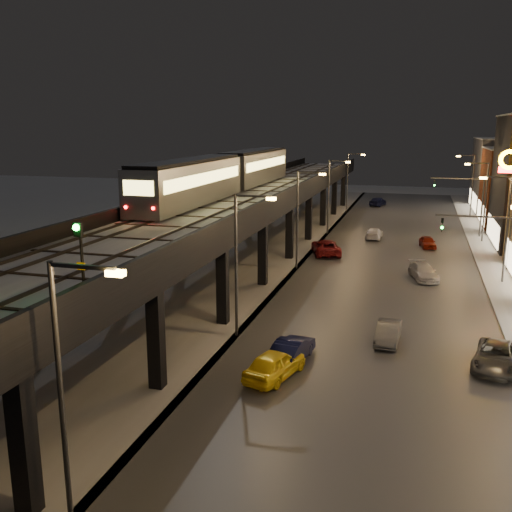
# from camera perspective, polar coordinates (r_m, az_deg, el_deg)

# --- Properties ---
(ground) EXTENTS (220.00, 220.00, 0.00)m
(ground) POSITION_cam_1_polar(r_m,az_deg,el_deg) (25.22, -9.96, -18.24)
(ground) COLOR silver
(road_surface) EXTENTS (17.00, 120.00, 0.06)m
(road_surface) POSITION_cam_1_polar(r_m,az_deg,el_deg) (55.83, 13.20, -0.85)
(road_surface) COLOR #46474D
(road_surface) RESTS_ON ground
(sidewalk_right) EXTENTS (4.00, 120.00, 0.14)m
(sidewalk_right) POSITION_cam_1_polar(r_m,az_deg,el_deg) (56.29, 23.40, -1.43)
(sidewalk_right) COLOR #9FA1A8
(sidewalk_right) RESTS_ON ground
(under_viaduct_pavement) EXTENTS (11.00, 120.00, 0.06)m
(under_viaduct_pavement) POSITION_cam_1_polar(r_m,az_deg,el_deg) (57.99, -0.23, 0.01)
(under_viaduct_pavement) COLOR #9FA1A8
(under_viaduct_pavement) RESTS_ON ground
(elevated_viaduct) EXTENTS (9.00, 100.00, 6.30)m
(elevated_viaduct) POSITION_cam_1_polar(r_m,az_deg,el_deg) (54.01, -1.18, 5.07)
(elevated_viaduct) COLOR black
(elevated_viaduct) RESTS_ON ground
(viaduct_trackbed) EXTENTS (8.40, 100.00, 0.32)m
(viaduct_trackbed) POSITION_cam_1_polar(r_m,az_deg,el_deg) (54.03, -1.15, 5.90)
(viaduct_trackbed) COLOR #B2B7C1
(viaduct_trackbed) RESTS_ON elevated_viaduct
(viaduct_parapet_streetside) EXTENTS (0.30, 100.00, 1.10)m
(viaduct_parapet_streetside) POSITION_cam_1_polar(r_m,az_deg,el_deg) (52.89, 3.40, 6.24)
(viaduct_parapet_streetside) COLOR black
(viaduct_parapet_streetside) RESTS_ON elevated_viaduct
(viaduct_parapet_far) EXTENTS (0.30, 100.00, 1.10)m
(viaduct_parapet_far) POSITION_cam_1_polar(r_m,az_deg,el_deg) (55.43, -5.46, 6.51)
(viaduct_parapet_far) COLOR black
(viaduct_parapet_far) RESTS_ON elevated_viaduct
(streetlight_left_0) EXTENTS (2.57, 0.28, 9.00)m
(streetlight_left_0) POSITION_cam_1_polar(r_m,az_deg,el_deg) (19.20, -18.39, -11.52)
(streetlight_left_0) COLOR #38383A
(streetlight_left_0) RESTS_ON ground
(streetlight_left_1) EXTENTS (2.57, 0.28, 9.00)m
(streetlight_left_1) POSITION_cam_1_polar(r_m,az_deg,el_deg) (34.73, -1.58, 0.04)
(streetlight_left_1) COLOR #38383A
(streetlight_left_1) RESTS_ON ground
(streetlight_left_2) EXTENTS (2.57, 0.28, 9.00)m
(streetlight_left_2) POSITION_cam_1_polar(r_m,az_deg,el_deg) (51.88, 4.46, 4.29)
(streetlight_left_2) COLOR #38383A
(streetlight_left_2) RESTS_ON ground
(streetlight_right_2) EXTENTS (2.56, 0.28, 9.00)m
(streetlight_right_2) POSITION_cam_1_polar(r_m,az_deg,el_deg) (51.31, 23.59, 3.15)
(streetlight_right_2) COLOR #38383A
(streetlight_right_2) RESTS_ON ground
(streetlight_left_3) EXTENTS (2.57, 0.28, 9.00)m
(streetlight_left_3) POSITION_cam_1_polar(r_m,az_deg,el_deg) (69.46, 7.49, 6.40)
(streetlight_left_3) COLOR #38383A
(streetlight_left_3) RESTS_ON ground
(streetlight_right_3) EXTENTS (2.56, 0.28, 9.00)m
(streetlight_right_3) POSITION_cam_1_polar(r_m,az_deg,el_deg) (69.04, 21.77, 5.55)
(streetlight_right_3) COLOR #38383A
(streetlight_right_3) RESTS_ON ground
(streetlight_left_4) EXTENTS (2.57, 0.28, 9.00)m
(streetlight_left_4) POSITION_cam_1_polar(r_m,az_deg,el_deg) (87.21, 9.30, 7.64)
(streetlight_left_4) COLOR #38383A
(streetlight_left_4) RESTS_ON ground
(streetlight_right_4) EXTENTS (2.56, 0.28, 9.00)m
(streetlight_right_4) POSITION_cam_1_polar(r_m,az_deg,el_deg) (86.88, 20.68, 6.97)
(streetlight_right_4) COLOR #38383A
(streetlight_right_4) RESTS_ON ground
(traffic_light_rig_a) EXTENTS (6.10, 0.34, 7.00)m
(traffic_light_rig_a) POSITION_cam_1_polar(r_m,az_deg,el_deg) (42.54, 23.79, 0.31)
(traffic_light_rig_a) COLOR #38383A
(traffic_light_rig_a) RESTS_ON ground
(traffic_light_rig_b) EXTENTS (6.10, 0.34, 7.00)m
(traffic_light_rig_b) POSITION_cam_1_polar(r_m,az_deg,el_deg) (72.01, 20.79, 5.31)
(traffic_light_rig_b) COLOR #38383A
(traffic_light_rig_b) RESTS_ON ground
(subway_train) EXTENTS (3.07, 37.68, 3.67)m
(subway_train) POSITION_cam_1_polar(r_m,az_deg,el_deg) (56.92, -2.84, 8.32)
(subway_train) COLOR gray
(subway_train) RESTS_ON viaduct_trackbed
(rail_signal) EXTENTS (0.33, 0.42, 2.89)m
(rail_signal) POSITION_cam_1_polar(r_m,az_deg,el_deg) (22.01, -17.22, 1.08)
(rail_signal) COLOR black
(rail_signal) RESTS_ON viaduct_trackbed
(car_taxi) EXTENTS (2.87, 4.73, 1.51)m
(car_taxi) POSITION_cam_1_polar(r_m,az_deg,el_deg) (30.34, 1.90, -10.83)
(car_taxi) COLOR yellow
(car_taxi) RESTS_ON ground
(car_near_white) EXTENTS (2.00, 4.37, 1.39)m
(car_near_white) POSITION_cam_1_polar(r_m,az_deg,el_deg) (32.36, 3.61, -9.40)
(car_near_white) COLOR #0C0F34
(car_near_white) RESTS_ON ground
(car_mid_silver) EXTENTS (4.05, 6.00, 1.53)m
(car_mid_silver) POSITION_cam_1_polar(r_m,az_deg,el_deg) (58.90, 7.00, 0.84)
(car_mid_silver) COLOR maroon
(car_mid_silver) RESTS_ON ground
(car_mid_dark) EXTENTS (1.85, 4.32, 1.24)m
(car_mid_dark) POSITION_cam_1_polar(r_m,az_deg,el_deg) (68.11, 11.73, 2.18)
(car_mid_dark) COLOR white
(car_mid_dark) RESTS_ON ground
(car_far_white) EXTENTS (2.83, 4.74, 1.51)m
(car_far_white) POSITION_cam_1_polar(r_m,az_deg,el_deg) (96.44, 12.08, 5.34)
(car_far_white) COLOR #15183F
(car_far_white) RESTS_ON ground
(car_onc_silver) EXTENTS (1.51, 3.88, 1.26)m
(car_onc_silver) POSITION_cam_1_polar(r_m,az_deg,el_deg) (35.93, 13.08, -7.53)
(car_onc_silver) COLOR #46484F
(car_onc_silver) RESTS_ON ground
(car_onc_dark) EXTENTS (3.15, 5.16, 1.34)m
(car_onc_dark) POSITION_cam_1_polar(r_m,az_deg,el_deg) (34.03, 22.88, -9.34)
(car_onc_dark) COLOR #494A4C
(car_onc_dark) RESTS_ON ground
(car_onc_white) EXTENTS (2.95, 4.80, 1.30)m
(car_onc_white) POSITION_cam_1_polar(r_m,az_deg,el_deg) (51.09, 16.39, -1.59)
(car_onc_white) COLOR silver
(car_onc_white) RESTS_ON ground
(car_onc_red) EXTENTS (2.06, 3.80, 1.23)m
(car_onc_red) POSITION_cam_1_polar(r_m,az_deg,el_deg) (64.46, 16.79, 1.29)
(car_onc_red) COLOR maroon
(car_onc_red) RESTS_ON ground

